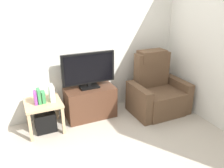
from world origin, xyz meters
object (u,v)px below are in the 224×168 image
at_px(recliner_armchair, 157,91).
at_px(book_middle, 39,96).
at_px(tv_stand, 90,102).
at_px(television, 89,70).
at_px(side_table, 43,106).
at_px(book_leftmost, 35,98).
at_px(book_rightmost, 43,97).
at_px(subwoofer_box, 45,121).
at_px(game_console, 51,93).

relative_size(recliner_armchair, book_middle, 4.73).
height_order(tv_stand, television, television).
distance_m(tv_stand, book_middle, 0.90).
relative_size(television, side_table, 1.66).
height_order(television, side_table, television).
distance_m(recliner_armchair, book_middle, 2.03).
distance_m(book_leftmost, book_rightmost, 0.12).
height_order(subwoofer_box, book_rightmost, book_rightmost).
relative_size(book_leftmost, book_middle, 0.86).
bearing_deg(television, game_console, -171.49).
height_order(television, game_console, television).
bearing_deg(television, book_leftmost, -171.91).
relative_size(tv_stand, game_console, 3.44).
relative_size(subwoofer_box, game_console, 1.27).
bearing_deg(subwoofer_box, book_leftmost, -168.69).
xyz_separation_m(book_rightmost, game_console, (0.13, 0.03, 0.03)).
distance_m(recliner_armchair, game_console, 1.85).
bearing_deg(side_table, television, 7.68).
height_order(television, subwoofer_box, television).
distance_m(television, game_console, 0.70).
xyz_separation_m(side_table, book_rightmost, (0.02, -0.02, 0.17)).
relative_size(recliner_armchair, side_table, 2.00).
relative_size(tv_stand, recliner_armchair, 0.78).
height_order(television, book_rightmost, television).
distance_m(television, book_middle, 0.89).
bearing_deg(television, side_table, -172.32).
bearing_deg(recliner_armchair, television, 171.91).
bearing_deg(book_rightmost, recliner_armchair, -4.88).
relative_size(book_leftmost, game_console, 0.80).
bearing_deg(subwoofer_box, game_console, 3.95).
bearing_deg(game_console, book_rightmost, -167.00).
xyz_separation_m(book_leftmost, book_rightmost, (0.12, 0.00, -0.01)).
bearing_deg(game_console, book_leftmost, -173.02).
height_order(book_middle, book_rightmost, book_middle).
bearing_deg(book_middle, subwoofer_box, 23.07).
xyz_separation_m(tv_stand, subwoofer_box, (-0.79, -0.09, -0.12)).
height_order(tv_stand, book_rightmost, book_rightmost).
height_order(book_rightmost, game_console, game_console).
relative_size(subwoofer_box, book_rightmost, 1.73).
distance_m(recliner_armchair, book_leftmost, 2.08).
xyz_separation_m(recliner_armchair, book_middle, (-2.01, 0.17, 0.22)).
bearing_deg(subwoofer_box, book_rightmost, -53.06).
relative_size(side_table, book_middle, 2.37).
distance_m(tv_stand, subwoofer_box, 0.80).
height_order(side_table, book_middle, book_middle).
xyz_separation_m(recliner_armchair, book_rightmost, (-1.95, 0.17, 0.20)).
bearing_deg(game_console, book_middle, -171.12).
xyz_separation_m(television, subwoofer_box, (-0.79, -0.11, -0.70)).
distance_m(tv_stand, television, 0.59).
xyz_separation_m(television, book_leftmost, (-0.89, -0.13, -0.28)).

